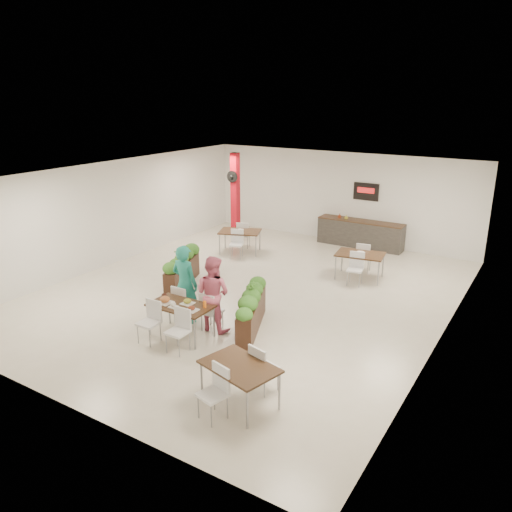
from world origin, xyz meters
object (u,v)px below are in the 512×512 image
at_px(red_column, 235,197).
at_px(side_table_c, 240,371).
at_px(service_counter, 360,233).
at_px(side_table_b, 360,257).
at_px(diner_man, 185,284).
at_px(side_table_a, 240,234).
at_px(planter_left, 182,267).
at_px(planter_right, 251,308).
at_px(diner_woman, 213,293).
at_px(main_table, 180,309).

xyz_separation_m(red_column, side_table_c, (5.60, -8.16, -1.01)).
xyz_separation_m(service_counter, side_table_b, (1.12, -3.03, 0.15)).
distance_m(diner_man, side_table_a, 5.48).
height_order(service_counter, planter_left, service_counter).
bearing_deg(planter_right, service_counter, 91.70).
height_order(service_counter, diner_man, service_counter).
bearing_deg(side_table_a, diner_man, -91.45).
bearing_deg(side_table_a, side_table_c, -78.06).
height_order(diner_woman, planter_right, diner_woman).
distance_m(side_table_b, side_table_c, 7.01).
xyz_separation_m(main_table, side_table_b, (2.04, 5.55, 0.00)).
xyz_separation_m(main_table, planter_left, (-1.96, 2.40, -0.11)).
relative_size(service_counter, side_table_b, 1.80).
xyz_separation_m(diner_woman, side_table_b, (1.63, 4.90, -0.23)).
xyz_separation_m(diner_man, side_table_c, (2.91, -2.10, -0.30)).
height_order(red_column, planter_left, red_column).
height_order(service_counter, side_table_a, service_counter).
bearing_deg(diner_man, planter_right, -163.87).
bearing_deg(planter_right, main_table, -135.85).
height_order(red_column, side_table_b, red_column).
relative_size(main_table, side_table_c, 0.97).
distance_m(main_table, diner_man, 0.82).
xyz_separation_m(side_table_b, side_table_c, (0.48, -6.99, -0.01)).
height_order(planter_left, side_table_b, planter_left).
distance_m(planter_right, side_table_c, 2.90).
bearing_deg(diner_man, service_counter, -99.79).
bearing_deg(diner_man, side_table_b, -116.80).
distance_m(side_table_a, side_table_b, 4.33).
relative_size(red_column, side_table_c, 1.91).
bearing_deg(diner_man, side_table_a, -70.23).
distance_m(red_column, planter_left, 4.60).
bearing_deg(planter_left, side_table_c, -40.60).
xyz_separation_m(red_column, diner_woman, (3.49, -6.06, -0.77)).
relative_size(diner_man, planter_right, 0.92).
distance_m(main_table, planter_right, 1.60).
relative_size(diner_woman, side_table_b, 1.05).
bearing_deg(side_table_a, side_table_b, -24.82).
bearing_deg(service_counter, side_table_c, -80.93).
bearing_deg(service_counter, side_table_b, -69.71).
distance_m(side_table_a, side_table_c, 8.68).
xyz_separation_m(red_column, diner_man, (2.69, -6.06, -0.71)).
bearing_deg(service_counter, red_column, -155.00).
bearing_deg(side_table_a, diner_woman, -84.01).
bearing_deg(main_table, service_counter, 83.87).
height_order(planter_right, side_table_c, planter_right).
bearing_deg(diner_woman, red_column, -60.47).
relative_size(service_counter, diner_woman, 1.71).
bearing_deg(planter_right, red_column, 126.98).
bearing_deg(diner_woman, planter_left, -36.74).
relative_size(red_column, diner_man, 1.71).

